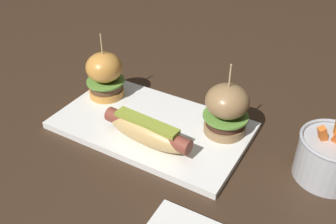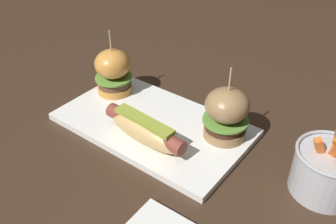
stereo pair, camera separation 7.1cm
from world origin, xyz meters
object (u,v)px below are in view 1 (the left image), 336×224
Objects in this scene: platter_main at (152,125)px; fries_bucket at (331,156)px; slider_right at (226,109)px; slider_left at (105,75)px; hot_dog at (147,131)px.

platter_main is 0.34m from fries_bucket.
platter_main is 0.16m from slider_right.
fries_bucket is at bearing 0.04° from slider_left.
slider_left is (-0.17, 0.09, 0.03)m from hot_dog.
slider_right is 1.09× the size of fries_bucket.
slider_right is at bearing 19.50° from platter_main.
platter_main is at bearing -173.43° from fries_bucket.
platter_main is at bearing -160.50° from slider_right.
slider_left is at bearing 150.77° from hot_dog.
slider_right is 0.20m from fries_bucket.
platter_main is at bearing -14.93° from slider_left.
platter_main is 0.16m from slider_left.
slider_left is 0.48m from fries_bucket.
platter_main is at bearing 114.63° from hot_dog.
fries_bucket is at bearing 17.10° from hot_dog.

